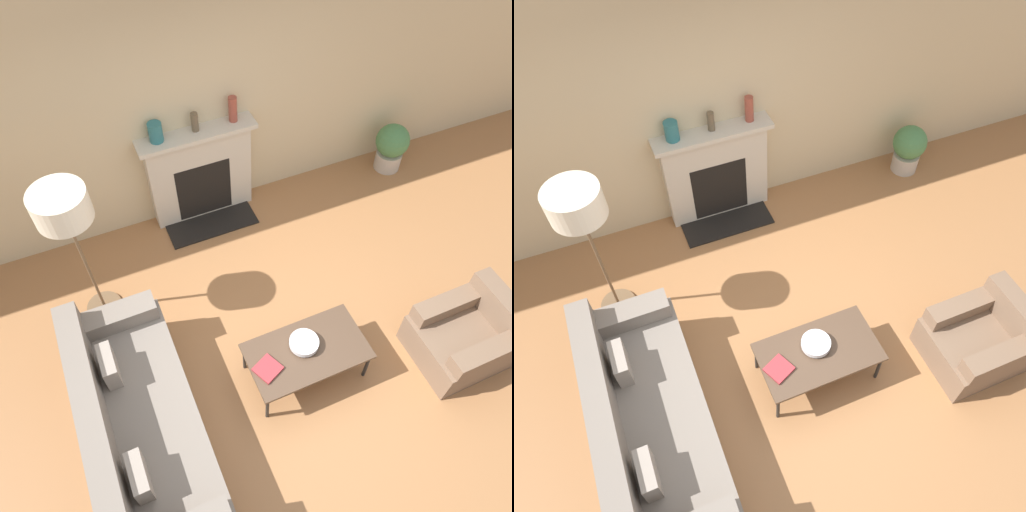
% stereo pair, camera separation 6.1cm
% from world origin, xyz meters
% --- Properties ---
extents(ground_plane, '(18.00, 18.00, 0.00)m').
position_xyz_m(ground_plane, '(0.00, 0.00, 0.00)').
color(ground_plane, '#99663D').
extents(wall_back, '(18.00, 0.06, 2.90)m').
position_xyz_m(wall_back, '(0.00, 2.41, 1.45)').
color(wall_back, '#C6B289').
rests_on(wall_back, ground_plane).
extents(fireplace, '(1.30, 0.59, 1.19)m').
position_xyz_m(fireplace, '(-0.05, 2.26, 0.58)').
color(fireplace, beige).
rests_on(fireplace, ground_plane).
extents(couch, '(0.89, 2.14, 0.84)m').
position_xyz_m(couch, '(-1.48, -0.16, 0.32)').
color(couch, slate).
rests_on(couch, ground_plane).
extents(armchair_near, '(0.87, 0.74, 0.71)m').
position_xyz_m(armchair_near, '(1.61, -0.54, 0.28)').
color(armchair_near, brown).
rests_on(armchair_near, ground_plane).
extents(coffee_table, '(1.09, 0.61, 0.42)m').
position_xyz_m(coffee_table, '(0.10, -0.14, 0.39)').
color(coffee_table, '#4C3828').
rests_on(coffee_table, ground_plane).
extents(bowl, '(0.27, 0.27, 0.07)m').
position_xyz_m(bowl, '(0.09, -0.08, 0.47)').
color(bowl, silver).
rests_on(bowl, coffee_table).
extents(book, '(0.27, 0.27, 0.02)m').
position_xyz_m(book, '(-0.31, -0.16, 0.44)').
color(book, '#9E2D33').
rests_on(book, coffee_table).
extents(floor_lamp, '(0.48, 0.48, 1.68)m').
position_xyz_m(floor_lamp, '(-1.50, 1.35, 1.44)').
color(floor_lamp, brown).
rests_on(floor_lamp, ground_plane).
extents(mantel_vase_left, '(0.15, 0.15, 0.21)m').
position_xyz_m(mantel_vase_left, '(-0.47, 2.28, 1.30)').
color(mantel_vase_left, '#28666B').
rests_on(mantel_vase_left, fireplace).
extents(mantel_vase_center_left, '(0.08, 0.08, 0.21)m').
position_xyz_m(mantel_vase_center_left, '(-0.05, 2.28, 1.30)').
color(mantel_vase_center_left, brown).
rests_on(mantel_vase_center_left, fireplace).
extents(mantel_vase_center_right, '(0.09, 0.09, 0.28)m').
position_xyz_m(mantel_vase_center_right, '(0.38, 2.28, 1.33)').
color(mantel_vase_center_right, brown).
rests_on(mantel_vase_center_right, fireplace).
extents(potted_plant, '(0.42, 0.42, 0.65)m').
position_xyz_m(potted_plant, '(2.43, 2.05, 0.35)').
color(potted_plant, '#B2A899').
rests_on(potted_plant, ground_plane).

